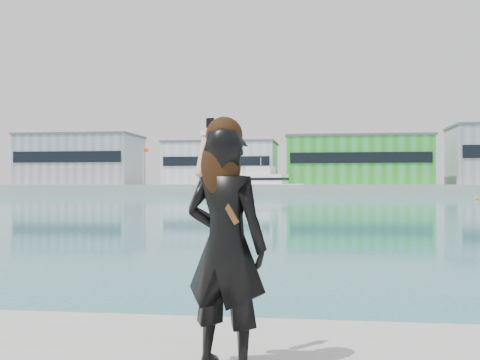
% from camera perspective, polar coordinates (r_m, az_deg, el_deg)
% --- Properties ---
extents(far_quay, '(320.00, 40.00, 2.00)m').
position_cam_1_polar(far_quay, '(134.52, 7.67, -0.86)').
color(far_quay, '#9E9E99').
rests_on(far_quay, ground).
extents(warehouse_grey_left, '(26.52, 16.36, 11.50)m').
position_cam_1_polar(warehouse_grey_left, '(143.82, -14.84, 1.88)').
color(warehouse_grey_left, gray).
rests_on(warehouse_grey_left, far_quay).
extents(warehouse_white, '(24.48, 15.35, 9.50)m').
position_cam_1_polar(warehouse_white, '(134.50, -1.76, 1.60)').
color(warehouse_white, silver).
rests_on(warehouse_white, far_quay).
extents(warehouse_green, '(30.60, 16.36, 10.50)m').
position_cam_1_polar(warehouse_green, '(132.80, 11.12, 1.84)').
color(warehouse_green, green).
rests_on(warehouse_green, far_quay).
extents(flagpole_left, '(1.28, 0.16, 8.00)m').
position_cam_1_polar(flagpole_left, '(131.38, -9.13, 1.55)').
color(flagpole_left, silver).
rests_on(flagpole_left, far_quay).
extents(flagpole_right, '(1.28, 0.16, 8.00)m').
position_cam_1_polar(flagpole_right, '(127.41, 17.64, 1.63)').
color(flagpole_right, silver).
rests_on(flagpole_right, far_quay).
extents(motor_yacht, '(16.59, 9.14, 7.47)m').
position_cam_1_polar(motor_yacht, '(121.65, 2.55, -0.39)').
color(motor_yacht, white).
rests_on(motor_yacht, ground).
extents(buoy_near, '(0.50, 0.50, 0.50)m').
position_cam_1_polar(buoy_near, '(86.91, 21.52, -1.73)').
color(buoy_near, yellow).
rests_on(buoy_near, ground).
extents(buoy_far, '(0.50, 0.50, 0.50)m').
position_cam_1_polar(buoy_far, '(77.17, -2.89, -1.93)').
color(buoy_far, yellow).
rests_on(buoy_far, ground).
extents(woman, '(0.68, 0.55, 1.71)m').
position_cam_1_polar(woman, '(4.06, -1.41, -5.62)').
color(woman, black).
rests_on(woman, near_quay).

